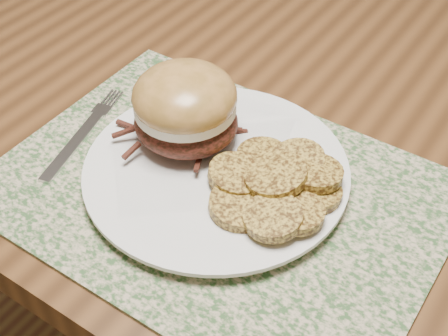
% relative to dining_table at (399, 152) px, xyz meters
% --- Properties ---
extents(dining_table, '(1.50, 0.90, 0.75)m').
position_rel_dining_table_xyz_m(dining_table, '(0.00, 0.00, 0.00)').
color(dining_table, brown).
rests_on(dining_table, ground).
extents(placemat, '(0.45, 0.33, 0.00)m').
position_rel_dining_table_xyz_m(placemat, '(-0.11, -0.26, 0.08)').
color(placemat, '#32552B').
rests_on(placemat, dining_table).
extents(dinner_plate, '(0.26, 0.26, 0.02)m').
position_rel_dining_table_xyz_m(dinner_plate, '(-0.12, -0.24, 0.09)').
color(dinner_plate, white).
rests_on(dinner_plate, placemat).
extents(pork_sandwich, '(0.12, 0.12, 0.09)m').
position_rel_dining_table_xyz_m(pork_sandwich, '(-0.17, -0.22, 0.14)').
color(pork_sandwich, black).
rests_on(pork_sandwich, dinner_plate).
extents(roasted_potatoes, '(0.15, 0.16, 0.04)m').
position_rel_dining_table_xyz_m(roasted_potatoes, '(-0.05, -0.24, 0.11)').
color(roasted_potatoes, '#B79336').
rests_on(roasted_potatoes, dinner_plate).
extents(fork, '(0.05, 0.17, 0.00)m').
position_rel_dining_table_xyz_m(fork, '(-0.29, -0.26, 0.09)').
color(fork, silver).
rests_on(fork, placemat).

